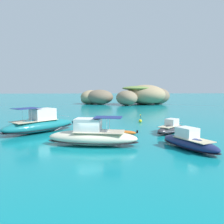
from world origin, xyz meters
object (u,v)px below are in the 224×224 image
at_px(motorboat_charcoal, 171,128).
at_px(channel_buoy, 140,121).
at_px(islet_large, 144,95).
at_px(motorboat_cream, 92,136).
at_px(islet_small, 95,97).
at_px(motorboat_teal, 40,124).
at_px(dinghy_tender, 127,132).
at_px(motorboat_navy, 189,142).

bearing_deg(motorboat_charcoal, channel_buoy, 104.99).
height_order(islet_large, motorboat_cream, islet_large).
height_order(islet_small, motorboat_teal, islet_small).
relative_size(islet_large, motorboat_teal, 2.17).
distance_m(islet_small, motorboat_teal, 53.00).
height_order(islet_small, channel_buoy, islet_small).
bearing_deg(channel_buoy, dinghy_tender, -108.81).
bearing_deg(dinghy_tender, motorboat_navy, -55.99).
distance_m(motorboat_navy, dinghy_tender, 9.52).
xyz_separation_m(islet_small, motorboat_cream, (0.94, -60.40, -1.49)).
relative_size(islet_small, dinghy_tender, 5.11).
distance_m(motorboat_charcoal, motorboat_teal, 17.72).
bearing_deg(channel_buoy, islet_large, 78.82).
bearing_deg(islet_small, islet_large, -3.25).
relative_size(islet_small, motorboat_teal, 1.44).
bearing_deg(motorboat_cream, dinghy_tender, 53.57).
height_order(islet_small, dinghy_tender, islet_small).
bearing_deg(islet_large, dinghy_tender, -102.65).
xyz_separation_m(motorboat_charcoal, channel_buoy, (-2.54, 9.50, -0.29)).
bearing_deg(motorboat_teal, motorboat_charcoal, -4.52).
xyz_separation_m(islet_small, channel_buoy, (8.69, -44.49, -2.12)).
height_order(motorboat_navy, channel_buoy, motorboat_navy).
bearing_deg(motorboat_navy, islet_large, 83.77).
relative_size(islet_large, motorboat_navy, 2.93).
bearing_deg(dinghy_tender, motorboat_cream, -126.43).
bearing_deg(dinghy_tender, islet_small, 95.51).
relative_size(motorboat_navy, dinghy_tender, 2.62).
xyz_separation_m(islet_large, channel_buoy, (-8.60, -43.51, -2.83)).
distance_m(islet_large, islet_small, 17.33).
bearing_deg(motorboat_cream, motorboat_teal, 133.35).
relative_size(dinghy_tender, channel_buoy, 1.92).
relative_size(islet_small, channel_buoy, 9.78).
bearing_deg(channel_buoy, motorboat_navy, -83.97).
bearing_deg(dinghy_tender, channel_buoy, 71.19).
bearing_deg(motorboat_cream, channel_buoy, 64.04).
bearing_deg(motorboat_navy, islet_small, 99.62).
height_order(islet_large, channel_buoy, islet_large).
relative_size(islet_large, motorboat_charcoal, 3.70).
height_order(motorboat_charcoal, motorboat_teal, motorboat_teal).
bearing_deg(motorboat_cream, motorboat_charcoal, 31.93).
bearing_deg(channel_buoy, motorboat_teal, -151.82).
bearing_deg(motorboat_navy, motorboat_teal, 149.95).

